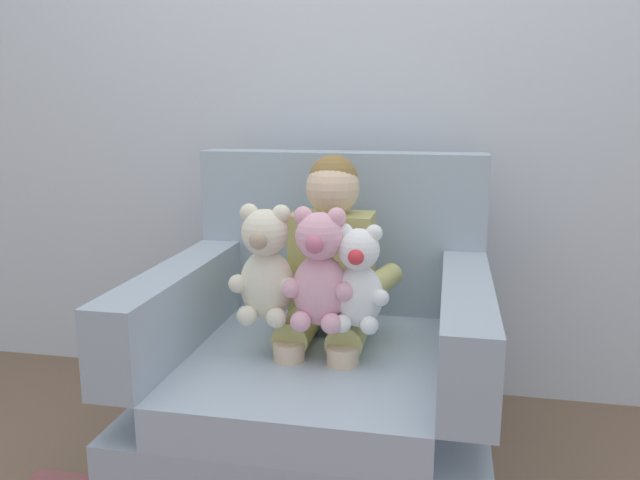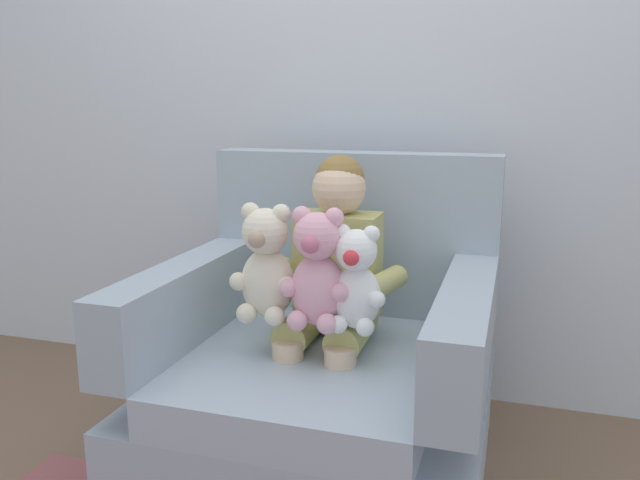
{
  "view_description": "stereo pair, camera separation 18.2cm",
  "coord_description": "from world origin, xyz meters",
  "px_view_note": "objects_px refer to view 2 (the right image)",
  "views": [
    {
      "loc": [
        0.37,
        -1.79,
        1.16
      ],
      "look_at": [
        0.01,
        -0.05,
        0.78
      ],
      "focal_mm": 35.45,
      "sensor_mm": 36.0,
      "label": 1
    },
    {
      "loc": [
        0.55,
        -1.75,
        1.16
      ],
      "look_at": [
        0.01,
        -0.05,
        0.78
      ],
      "focal_mm": 35.45,
      "sensor_mm": 36.0,
      "label": 2
    }
  ],
  "objects_px": {
    "plush_pink": "(317,272)",
    "plush_cream": "(266,266)",
    "plush_white": "(356,281)",
    "seated_child": "(333,275)",
    "armchair": "(325,374)"
  },
  "relations": [
    {
      "from": "seated_child",
      "to": "plush_pink",
      "type": "relative_size",
      "value": 2.37
    },
    {
      "from": "armchair",
      "to": "plush_white",
      "type": "bearing_deg",
      "value": -47.08
    },
    {
      "from": "seated_child",
      "to": "plush_white",
      "type": "bearing_deg",
      "value": -51.35
    },
    {
      "from": "seated_child",
      "to": "plush_white",
      "type": "xyz_separation_m",
      "value": [
        0.12,
        -0.18,
        0.04
      ]
    },
    {
      "from": "armchair",
      "to": "plush_pink",
      "type": "xyz_separation_m",
      "value": [
        0.02,
        -0.15,
        0.38
      ]
    },
    {
      "from": "seated_child",
      "to": "armchair",
      "type": "bearing_deg",
      "value": -107.96
    },
    {
      "from": "plush_cream",
      "to": "plush_white",
      "type": "bearing_deg",
      "value": -9.18
    },
    {
      "from": "plush_cream",
      "to": "plush_white",
      "type": "xyz_separation_m",
      "value": [
        0.27,
        -0.01,
        -0.02
      ]
    },
    {
      "from": "plush_cream",
      "to": "plush_white",
      "type": "height_order",
      "value": "plush_cream"
    },
    {
      "from": "armchair",
      "to": "seated_child",
      "type": "distance_m",
      "value": 0.32
    },
    {
      "from": "seated_child",
      "to": "plush_cream",
      "type": "distance_m",
      "value": 0.24
    },
    {
      "from": "plush_white",
      "to": "seated_child",
      "type": "bearing_deg",
      "value": 122.53
    },
    {
      "from": "plush_pink",
      "to": "plush_cream",
      "type": "relative_size",
      "value": 1.0
    },
    {
      "from": "plush_cream",
      "to": "plush_pink",
      "type": "bearing_deg",
      "value": -13.54
    },
    {
      "from": "seated_child",
      "to": "plush_pink",
      "type": "bearing_deg",
      "value": -82.05
    }
  ]
}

